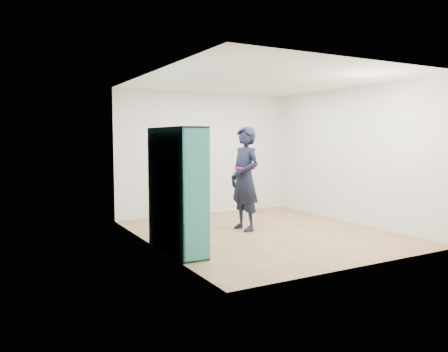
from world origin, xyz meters
TOP-DOWN VIEW (x-y plane):
  - floor at (0.00, 0.00)m, footprint 4.50×4.50m
  - ceiling at (0.00, 0.00)m, footprint 4.50×4.50m
  - wall_left at (-2.00, 0.00)m, footprint 0.02×4.50m
  - wall_right at (2.00, 0.00)m, footprint 0.02×4.50m
  - wall_back at (0.00, 2.25)m, footprint 4.00×0.02m
  - wall_front at (0.00, -2.25)m, footprint 4.00×0.02m
  - bookshelf at (-1.82, -0.42)m, footprint 0.39×1.34m
  - person at (-0.17, 0.37)m, footprint 0.52×0.72m
  - smartphone at (-0.33, 0.44)m, footprint 0.04×0.09m

SIDE VIEW (x-z plane):
  - floor at x=0.00m, z-range 0.00..0.00m
  - bookshelf at x=-1.82m, z-range -0.03..1.76m
  - person at x=-0.17m, z-range 0.00..1.84m
  - smartphone at x=-0.33m, z-range 0.97..1.11m
  - wall_left at x=-2.00m, z-range 0.00..2.60m
  - wall_right at x=2.00m, z-range 0.00..2.60m
  - wall_back at x=0.00m, z-range 0.00..2.60m
  - wall_front at x=0.00m, z-range 0.00..2.60m
  - ceiling at x=0.00m, z-range 2.60..2.60m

